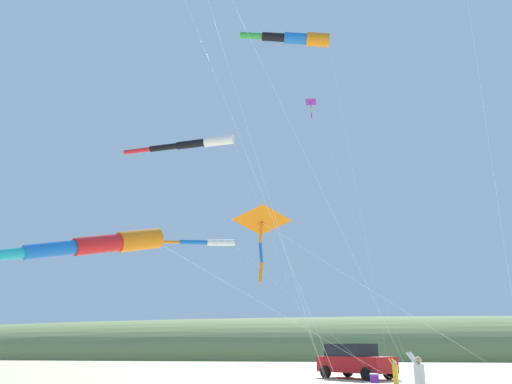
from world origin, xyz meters
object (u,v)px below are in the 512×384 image
(person_child_grey_jacket, at_px, (419,377))
(kite_delta_rainbow_low_near, at_px, (262,222))
(kite_windsock_purple_drifting, at_px, (297,39))
(person_child_green_jacket, at_px, (395,372))
(kite_windsock_white_trailing, at_px, (206,242))
(kite_delta_orange_high_right, at_px, (311,104))
(kite_windsock_yellow_midlevel, at_px, (193,144))
(parked_car, at_px, (355,360))
(kite_windsock_teal_far_right, at_px, (102,244))
(cooler_box, at_px, (374,378))

(person_child_grey_jacket, height_order, kite_delta_rainbow_low_near, kite_delta_rainbow_low_near)
(kite_delta_rainbow_low_near, bearing_deg, kite_windsock_purple_drifting, 175.01)
(person_child_green_jacket, height_order, kite_windsock_white_trailing, kite_windsock_white_trailing)
(kite_delta_orange_high_right, relative_size, kite_windsock_yellow_midlevel, 1.60)
(kite_windsock_yellow_midlevel, distance_m, kite_delta_rainbow_low_near, 9.08)
(parked_car, height_order, kite_windsock_teal_far_right, kite_windsock_teal_far_right)
(parked_car, bearing_deg, kite_windsock_white_trailing, -95.38)
(cooler_box, xyz_separation_m, kite_windsock_purple_drifting, (-0.34, -3.35, 20.04))
(kite_delta_orange_high_right, bearing_deg, kite_windsock_white_trailing, -68.97)
(person_child_grey_jacket, xyz_separation_m, kite_delta_rainbow_low_near, (-1.71, -4.77, 5.15))
(kite_windsock_purple_drifting, bearing_deg, kite_delta_orange_high_right, 175.14)
(person_child_grey_jacket, relative_size, kite_windsock_yellow_midlevel, 0.13)
(person_child_grey_jacket, height_order, kite_windsock_teal_far_right, kite_windsock_teal_far_right)
(kite_delta_orange_high_right, relative_size, kite_windsock_purple_drifting, 0.92)
(person_child_green_jacket, relative_size, person_child_grey_jacket, 0.78)
(cooler_box, distance_m, kite_delta_orange_high_right, 19.79)
(parked_car, height_order, person_child_green_jacket, parked_car)
(person_child_grey_jacket, relative_size, kite_windsock_teal_far_right, 0.10)
(person_child_grey_jacket, distance_m, kite_windsock_yellow_midlevel, 15.93)
(cooler_box, xyz_separation_m, kite_windsock_teal_far_right, (15.01, -7.67, 4.01))
(kite_windsock_yellow_midlevel, bearing_deg, parked_car, 131.66)
(cooler_box, height_order, kite_windsock_yellow_midlevel, kite_windsock_yellow_midlevel)
(parked_car, bearing_deg, kite_windsock_teal_far_right, -20.91)
(parked_car, relative_size, kite_windsock_white_trailing, 0.33)
(cooler_box, bearing_deg, person_child_green_jacket, 11.04)
(cooler_box, xyz_separation_m, kite_windsock_white_trailing, (-3.73, -9.75, 7.87))
(parked_car, xyz_separation_m, person_child_green_jacket, (6.39, 1.52, -0.29))
(parked_car, relative_size, kite_windsock_yellow_midlevel, 0.37)
(cooler_box, height_order, kite_windsock_teal_far_right, kite_windsock_teal_far_right)
(parked_car, distance_m, person_child_green_jacket, 6.57)
(kite_windsock_yellow_midlevel, bearing_deg, person_child_grey_jacket, 51.13)
(kite_windsock_white_trailing, relative_size, kite_windsock_purple_drifting, 0.65)
(kite_windsock_purple_drifting, bearing_deg, parked_car, 135.27)
(cooler_box, bearing_deg, person_child_grey_jacket, 2.76)
(parked_car, relative_size, cooler_box, 7.08)
(person_child_green_jacket, relative_size, kite_windsock_white_trailing, 0.09)
(kite_delta_rainbow_low_near, bearing_deg, kite_windsock_teal_far_right, -32.66)
(cooler_box, height_order, kite_windsock_white_trailing, kite_windsock_white_trailing)
(person_child_green_jacket, bearing_deg, person_child_grey_jacket, -0.99)
(kite_windsock_white_trailing, distance_m, kite_delta_rainbow_low_near, 14.61)
(person_child_grey_jacket, distance_m, kite_delta_orange_high_right, 25.41)
(cooler_box, bearing_deg, kite_windsock_purple_drifting, -95.86)
(cooler_box, bearing_deg, kite_delta_orange_high_right, -156.04)
(person_child_green_jacket, xyz_separation_m, kite_delta_rainbow_low_near, (6.13, -4.91, 5.33))
(person_child_grey_jacket, bearing_deg, kite_windsock_yellow_midlevel, -128.87)
(person_child_grey_jacket, bearing_deg, cooler_box, -177.24)
(cooler_box, distance_m, person_child_green_jacket, 3.60)
(person_child_green_jacket, distance_m, kite_windsock_yellow_midlevel, 14.37)
(kite_windsock_teal_far_right, relative_size, kite_windsock_purple_drifting, 0.75)
(cooler_box, height_order, kite_delta_rainbow_low_near, kite_delta_rainbow_low_near)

